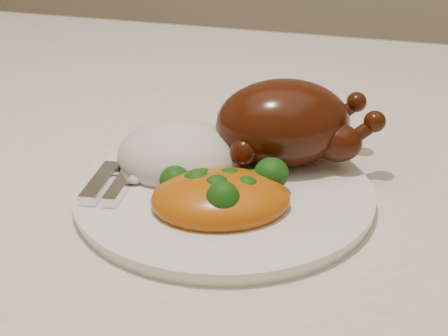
% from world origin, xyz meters
% --- Properties ---
extents(dining_table, '(1.60, 0.90, 0.76)m').
position_xyz_m(dining_table, '(0.00, 0.00, 0.67)').
color(dining_table, brown).
rests_on(dining_table, floor).
extents(tablecloth, '(1.73, 1.03, 0.18)m').
position_xyz_m(tablecloth, '(0.00, 0.00, 0.74)').
color(tablecloth, white).
rests_on(tablecloth, dining_table).
extents(dinner_plate, '(0.35, 0.35, 0.01)m').
position_xyz_m(dinner_plate, '(0.03, -0.13, 0.77)').
color(dinner_plate, white).
rests_on(dinner_plate, tablecloth).
extents(roast_chicken, '(0.18, 0.15, 0.09)m').
position_xyz_m(roast_chicken, '(0.07, -0.05, 0.82)').
color(roast_chicken, '#3E1506').
rests_on(roast_chicken, dinner_plate).
extents(rice_mound, '(0.13, 0.11, 0.06)m').
position_xyz_m(rice_mound, '(-0.02, -0.10, 0.79)').
color(rice_mound, white).
rests_on(rice_mound, dinner_plate).
extents(mac_and_cheese, '(0.15, 0.13, 0.05)m').
position_xyz_m(mac_and_cheese, '(0.04, -0.16, 0.79)').
color(mac_and_cheese, '#C2570C').
rests_on(mac_and_cheese, dinner_plate).
extents(cutlery, '(0.05, 0.18, 0.01)m').
position_xyz_m(cutlery, '(-0.07, -0.14, 0.79)').
color(cutlery, silver).
rests_on(cutlery, dinner_plate).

